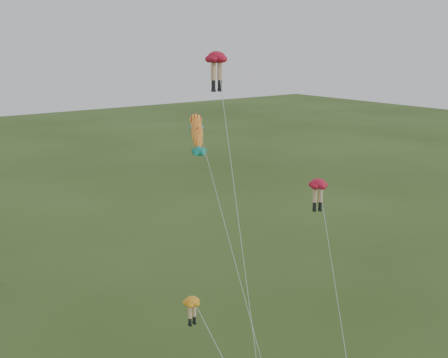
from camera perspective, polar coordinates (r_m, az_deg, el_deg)
legs_kite_red_high at (r=34.31m, az=-0.80°, el=12.97°), size 4.44×10.47×21.15m
legs_kite_red_mid at (r=36.44m, az=10.78°, el=-1.14°), size 6.76×10.21×12.26m
legs_kite_yellow at (r=28.01m, az=-3.29°, el=-14.73°), size 2.05×7.14×8.31m
fish_kite at (r=33.88m, az=-3.06°, el=5.33°), size 2.68×12.07×17.24m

